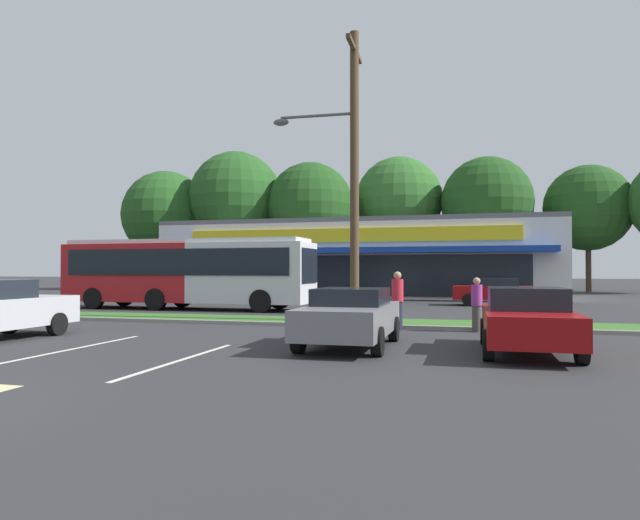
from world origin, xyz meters
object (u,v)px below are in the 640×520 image
car_2 (495,291)px  car_4 (527,319)px  city_bus (187,271)px  pedestrian_near_bench (398,301)px  car_1 (156,288)px  utility_pole (350,168)px  pedestrian_by_pole (477,305)px  car_3 (350,316)px

car_2 → car_4: 16.97m
city_bus → car_4: size_ratio=2.83×
car_4 → pedestrian_near_bench: pedestrian_near_bench is taller
car_1 → car_4: bearing=139.3°
car_1 → pedestrian_near_bench: (15.76, -12.40, 0.13)m
utility_pole → car_1: 18.42m
pedestrian_by_pole → car_1: bearing=-33.9°
pedestrian_by_pole → car_2: bearing=-94.1°
car_1 → car_2: size_ratio=1.07×
car_4 → pedestrian_by_pole: bearing=-165.8°
car_1 → pedestrian_near_bench: size_ratio=2.45×
car_1 → car_4: size_ratio=1.03×
pedestrian_near_bench → pedestrian_by_pole: bearing=153.3°
city_bus → car_2: bearing=25.0°
car_3 → pedestrian_by_pole: bearing=143.9°
car_4 → car_1: bearing=-130.7°
car_1 → pedestrian_by_pole: (18.11, -12.40, 0.04)m
city_bus → pedestrian_by_pole: city_bus is taller
utility_pole → car_1: (-14.01, 11.06, -4.54)m
city_bus → car_1: (-5.09, 5.79, -1.00)m
utility_pole → car_4: 8.75m
utility_pole → car_2: 13.43m
city_bus → car_2: (14.06, 6.27, -1.02)m
car_3 → pedestrian_near_bench: pedestrian_near_bench is taller
pedestrian_near_bench → car_3: bearing=54.4°
utility_pole → car_4: bearing=-46.6°
car_3 → car_1: bearing=-137.4°
car_2 → pedestrian_by_pole: pedestrian_by_pole is taller
car_4 → pedestrian_near_bench: (-3.38, 4.09, 0.15)m
car_1 → pedestrian_near_bench: pedestrian_near_bench is taller
car_3 → pedestrian_by_pole: 5.05m
city_bus → pedestrian_near_bench: size_ratio=6.75×
car_1 → car_2: bearing=-178.6°
car_3 → pedestrian_near_bench: 4.12m
car_3 → pedestrian_near_bench: (0.63, 4.07, 0.16)m
utility_pole → city_bus: bearing=149.4°
utility_pole → car_2: bearing=66.0°
city_bus → pedestrian_near_bench: bearing=-30.8°
car_2 → pedestrian_near_bench: size_ratio=2.29×
car_2 → pedestrian_near_bench: pedestrian_near_bench is taller
city_bus → car_4: (14.05, -10.70, -1.02)m
car_1 → pedestrian_by_pole: pedestrian_by_pole is taller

